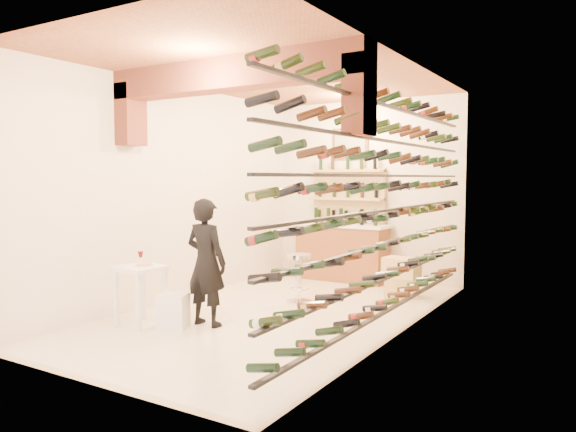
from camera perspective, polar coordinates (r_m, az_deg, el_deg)
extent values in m
plane|color=#EDE4CD|center=(7.49, -1.21, -10.10)|extent=(6.00, 6.00, 0.00)
cube|color=silver|center=(9.93, 8.12, 2.66)|extent=(3.50, 0.02, 3.20)
cube|color=silver|center=(5.01, -20.01, 1.17)|extent=(3.50, 0.02, 3.20)
cube|color=silver|center=(8.34, -11.43, 2.37)|extent=(0.02, 6.00, 3.20)
cube|color=silver|center=(6.50, 11.90, 1.92)|extent=(0.02, 6.00, 3.20)
cube|color=#995636|center=(7.40, -1.25, 14.70)|extent=(3.50, 6.00, 0.02)
cube|color=#9B4A36|center=(6.56, -6.10, 14.47)|extent=(3.50, 0.35, 0.36)
cube|color=#9B4A36|center=(7.59, -16.06, 10.08)|extent=(0.24, 0.35, 0.80)
cube|color=#9B4A36|center=(5.67, 7.45, 12.32)|extent=(0.24, 0.35, 0.80)
cube|color=black|center=(6.74, 10.43, -9.59)|extent=(0.06, 5.70, 0.03)
cube|color=black|center=(6.66, 10.48, -6.24)|extent=(0.06, 5.70, 0.03)
cube|color=black|center=(6.60, 10.52, -2.82)|extent=(0.06, 5.70, 0.03)
cube|color=black|center=(6.56, 10.56, 0.65)|extent=(0.06, 5.70, 0.03)
cube|color=black|center=(6.55, 10.61, 4.14)|extent=(0.06, 5.70, 0.03)
cube|color=black|center=(6.57, 10.65, 7.63)|extent=(0.06, 5.70, 0.03)
cube|color=black|center=(6.60, 10.70, 11.10)|extent=(0.06, 5.70, 0.03)
cube|color=brown|center=(9.83, 5.64, -3.89)|extent=(1.60, 0.55, 0.96)
cube|color=white|center=(9.77, 5.66, -0.96)|extent=(1.70, 0.62, 0.05)
cube|color=tan|center=(10.01, 6.33, -0.76)|extent=(1.40, 0.10, 2.00)
cube|color=tan|center=(9.98, 6.06, -3.95)|extent=(1.40, 0.28, 0.04)
cube|color=tan|center=(9.93, 6.09, -1.09)|extent=(1.40, 0.28, 0.04)
cube|color=tan|center=(9.89, 6.11, 1.80)|extent=(1.40, 0.28, 0.04)
cube|color=tan|center=(9.89, 6.13, 4.70)|extent=(1.40, 0.28, 0.04)
cube|color=brown|center=(10.04, 6.52, 7.54)|extent=(0.70, 0.04, 0.55)
cube|color=#99998C|center=(10.02, 6.46, 7.55)|extent=(0.60, 0.01, 0.45)
cube|color=white|center=(6.99, -15.13, -5.26)|extent=(0.55, 0.55, 0.05)
cube|color=white|center=(7.09, -17.45, -8.23)|extent=(0.05, 0.05, 0.69)
cube|color=white|center=(6.78, -15.31, -8.76)|extent=(0.05, 0.05, 0.69)
cube|color=white|center=(7.34, -14.85, -7.76)|extent=(0.05, 0.05, 0.69)
cube|color=white|center=(7.04, -12.68, -8.24)|extent=(0.05, 0.05, 0.69)
cylinder|color=white|center=(6.96, -14.74, -5.03)|extent=(0.24, 0.24, 0.01)
cylinder|color=#BF7266|center=(6.96, -14.74, -4.89)|extent=(0.18, 0.18, 0.02)
cube|color=white|center=(7.04, -16.83, -4.98)|extent=(0.15, 0.15, 0.01)
cylinder|color=white|center=(7.19, -15.09, -4.79)|extent=(0.07, 0.07, 0.00)
cylinder|color=white|center=(7.19, -15.10, -4.42)|extent=(0.01, 0.01, 0.09)
cone|color=#500906|center=(7.18, -15.11, -3.88)|extent=(0.07, 0.07, 0.08)
cube|color=white|center=(6.88, -11.89, -9.69)|extent=(0.44, 0.44, 0.42)
imported|color=black|center=(6.83, -8.53, -4.79)|extent=(0.58, 0.39, 1.58)
cylinder|color=silver|center=(8.11, 1.16, -8.91)|extent=(0.37, 0.37, 0.03)
cylinder|color=silver|center=(8.04, 1.16, -6.63)|extent=(0.07, 0.07, 0.65)
cylinder|color=silver|center=(7.99, 1.17, -4.22)|extent=(0.35, 0.35, 0.06)
torus|color=silver|center=(8.07, 1.16, -7.60)|extent=(0.28, 0.28, 0.02)
cube|color=#E3C17D|center=(8.63, 11.71, -7.26)|extent=(0.59, 0.50, 0.30)
cube|color=#E3C17D|center=(8.58, 11.74, -5.27)|extent=(0.54, 0.39, 0.30)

